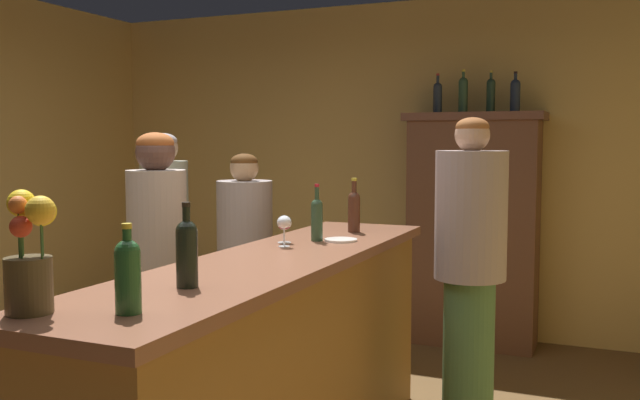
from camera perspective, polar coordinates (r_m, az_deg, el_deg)
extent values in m
cube|color=tan|center=(5.98, 5.77, 2.71)|extent=(5.37, 0.12, 2.72)
cube|color=brown|center=(3.28, -3.83, -14.30)|extent=(0.55, 2.63, 1.01)
cube|color=brown|center=(3.15, -3.89, -5.11)|extent=(0.63, 2.74, 0.05)
cube|color=brown|center=(5.53, 12.34, -2.38)|extent=(0.96, 0.38, 1.79)
cube|color=brown|center=(5.49, 12.50, 6.63)|extent=(1.04, 0.44, 0.06)
cylinder|color=#224F26|center=(2.19, -15.35, -6.54)|extent=(0.08, 0.08, 0.18)
sphere|color=#224F26|center=(2.17, -15.41, -4.15)|extent=(0.08, 0.08, 0.08)
cylinder|color=#224F26|center=(2.17, -15.43, -3.21)|extent=(0.03, 0.03, 0.07)
cylinder|color=gold|center=(2.16, -15.46, -2.05)|extent=(0.03, 0.03, 0.02)
cylinder|color=#4A2719|center=(3.98, 2.78, -1.22)|extent=(0.07, 0.07, 0.20)
sphere|color=#4A2719|center=(3.97, 2.79, 0.18)|extent=(0.07, 0.07, 0.07)
cylinder|color=#4A2719|center=(3.97, 2.79, 0.88)|extent=(0.03, 0.03, 0.10)
cylinder|color=gold|center=(3.96, 2.80, 1.69)|extent=(0.03, 0.03, 0.02)
cylinder|color=#2C452C|center=(3.62, -0.25, -1.88)|extent=(0.06, 0.06, 0.19)
sphere|color=#2C452C|center=(3.61, -0.25, -0.40)|extent=(0.06, 0.06, 0.06)
cylinder|color=#2C452C|center=(3.61, -0.25, 0.33)|extent=(0.02, 0.02, 0.09)
cylinder|color=red|center=(3.61, -0.25, 1.19)|extent=(0.02, 0.02, 0.02)
cylinder|color=black|center=(2.53, -10.77, -4.76)|extent=(0.08, 0.08, 0.20)
sphere|color=black|center=(2.51, -10.81, -2.51)|extent=(0.08, 0.08, 0.08)
cylinder|color=black|center=(2.51, -10.83, -1.53)|extent=(0.03, 0.03, 0.09)
cylinder|color=black|center=(2.50, -10.84, -0.36)|extent=(0.03, 0.03, 0.02)
cylinder|color=white|center=(3.44, -2.94, -3.80)|extent=(0.06, 0.06, 0.00)
cylinder|color=white|center=(3.43, -2.94, -3.04)|extent=(0.01, 0.01, 0.09)
ellipsoid|color=white|center=(3.42, -2.94, -1.83)|extent=(0.06, 0.06, 0.06)
cylinder|color=white|center=(3.57, -2.92, -3.47)|extent=(0.07, 0.07, 0.00)
cylinder|color=white|center=(3.57, -2.92, -2.94)|extent=(0.01, 0.01, 0.06)
ellipsoid|color=white|center=(3.56, -2.93, -1.85)|extent=(0.08, 0.08, 0.07)
ellipsoid|color=maroon|center=(3.56, -2.92, -2.18)|extent=(0.06, 0.06, 0.03)
cylinder|color=#483C22|center=(2.29, -22.61, -6.43)|extent=(0.14, 0.14, 0.17)
cylinder|color=#38602D|center=(2.22, -21.72, -3.50)|extent=(0.01, 0.01, 0.21)
sphere|color=gold|center=(2.21, -21.80, -0.77)|extent=(0.09, 0.09, 0.09)
cylinder|color=#38602D|center=(2.29, -21.64, -3.40)|extent=(0.01, 0.01, 0.20)
sphere|color=yellow|center=(2.28, -21.72, -0.89)|extent=(0.09, 0.09, 0.09)
cylinder|color=#38602D|center=(2.31, -23.04, -3.06)|extent=(0.01, 0.01, 0.23)
sphere|color=gold|center=(2.29, -23.13, -0.24)|extent=(0.08, 0.08, 0.08)
cylinder|color=#38602D|center=(2.27, -23.28, -3.21)|extent=(0.01, 0.01, 0.23)
sphere|color=#D16225|center=(2.26, -23.37, -0.36)|extent=(0.05, 0.05, 0.05)
cylinder|color=#38602D|center=(2.26, -23.10, -4.07)|extent=(0.01, 0.01, 0.16)
sphere|color=red|center=(2.24, -23.17, -2.01)|extent=(0.06, 0.06, 0.06)
cylinder|color=white|center=(3.63, 1.71, -3.27)|extent=(0.17, 0.17, 0.01)
cylinder|color=#242D39|center=(5.56, 9.54, 8.01)|extent=(0.07, 0.07, 0.20)
sphere|color=#242D39|center=(5.57, 9.56, 9.05)|extent=(0.07, 0.07, 0.07)
cylinder|color=#242D39|center=(5.57, 9.57, 9.50)|extent=(0.02, 0.02, 0.09)
cylinder|color=#B12825|center=(5.57, 9.57, 10.03)|extent=(0.02, 0.02, 0.02)
cylinder|color=#2A472F|center=(5.52, 11.56, 8.17)|extent=(0.07, 0.07, 0.24)
sphere|color=#2A472F|center=(5.53, 11.58, 9.39)|extent=(0.07, 0.07, 0.07)
cylinder|color=#2A472F|center=(5.53, 11.59, 9.79)|extent=(0.02, 0.02, 0.08)
cylinder|color=gold|center=(5.53, 11.60, 10.28)|extent=(0.03, 0.03, 0.02)
cylinder|color=#1D3224|center=(5.48, 13.72, 8.09)|extent=(0.07, 0.07, 0.22)
sphere|color=#1D3224|center=(5.49, 13.74, 9.24)|extent=(0.07, 0.07, 0.07)
cylinder|color=#1D3224|center=(5.49, 13.75, 9.64)|extent=(0.02, 0.02, 0.08)
cylinder|color=gold|center=(5.49, 13.76, 10.12)|extent=(0.02, 0.02, 0.02)
cylinder|color=#1F293C|center=(5.45, 15.59, 7.98)|extent=(0.07, 0.07, 0.21)
sphere|color=#1F293C|center=(5.46, 15.62, 9.06)|extent=(0.07, 0.07, 0.07)
cylinder|color=#1F293C|center=(5.46, 15.63, 9.47)|extent=(0.02, 0.02, 0.08)
cylinder|color=black|center=(5.47, 15.64, 9.96)|extent=(0.03, 0.03, 0.02)
cylinder|color=#283347|center=(5.07, -12.40, -8.61)|extent=(0.24, 0.24, 0.82)
cylinder|color=#A8AF98|center=(4.96, -12.55, -0.46)|extent=(0.33, 0.33, 0.62)
sphere|color=#E2B392|center=(4.94, -12.63, 4.17)|extent=(0.20, 0.20, 0.20)
ellipsoid|color=#B8AAAC|center=(4.94, -12.64, 4.70)|extent=(0.19, 0.19, 0.11)
cylinder|color=#28252C|center=(3.88, -12.93, -12.85)|extent=(0.22, 0.22, 0.82)
cylinder|color=#B5A598|center=(3.73, -13.13, -2.29)|extent=(0.31, 0.31, 0.61)
sphere|color=brown|center=(3.70, -13.25, 3.81)|extent=(0.20, 0.20, 0.20)
ellipsoid|color=#A55324|center=(3.70, -13.27, 4.52)|extent=(0.19, 0.19, 0.11)
cylinder|color=#4A5C53|center=(4.75, -6.07, -9.86)|extent=(0.26, 0.26, 0.76)
cylinder|color=#A2938E|center=(4.63, -6.14, -1.91)|extent=(0.37, 0.37, 0.56)
sphere|color=tan|center=(4.60, -6.19, 2.62)|extent=(0.19, 0.19, 0.19)
ellipsoid|color=brown|center=(4.60, -6.19, 3.14)|extent=(0.18, 0.18, 0.10)
cylinder|color=#476F42|center=(3.78, 11.97, -12.84)|extent=(0.26, 0.26, 0.88)
cylinder|color=gray|center=(3.62, 12.18, -1.21)|extent=(0.36, 0.36, 0.65)
sphere|color=tan|center=(3.61, 12.29, 5.20)|extent=(0.18, 0.18, 0.18)
ellipsoid|color=#955428|center=(3.61, 12.31, 5.83)|extent=(0.17, 0.17, 0.10)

